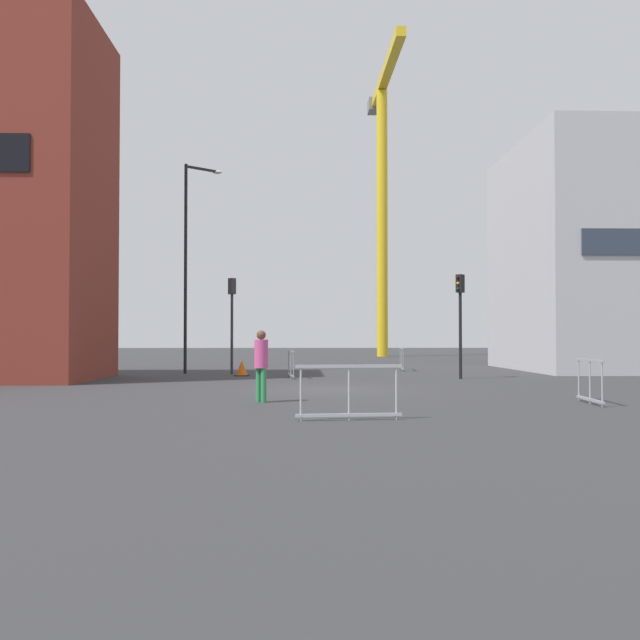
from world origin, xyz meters
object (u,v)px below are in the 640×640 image
object	(u,v)px
traffic_cone_striped	(242,368)
traffic_light_island	(460,309)
construction_crane	(383,173)
streetlamp_tall	(189,253)
traffic_light_median	(232,310)
pedestrian_walking	(261,360)

from	to	relation	value
traffic_cone_striped	traffic_light_island	bearing A→B (deg)	-15.14
construction_crane	streetlamp_tall	bearing A→B (deg)	-114.42
traffic_light_median	streetlamp_tall	bearing A→B (deg)	160.66
traffic_light_median	traffic_cone_striped	size ratio (longest dim) A/B	6.41
construction_crane	traffic_light_island	size ratio (longest dim) A/B	5.69
traffic_light_island	pedestrian_walking	world-z (taller)	traffic_light_island
streetlamp_tall	traffic_cone_striped	size ratio (longest dim) A/B	14.30
streetlamp_tall	traffic_cone_striped	distance (m)	5.98
streetlamp_tall	traffic_cone_striped	xyz separation A→B (m)	(2.52, -2.01, -5.05)
traffic_light_median	pedestrian_walking	world-z (taller)	traffic_light_median
pedestrian_walking	construction_crane	bearing A→B (deg)	78.95
pedestrian_walking	traffic_cone_striped	distance (m)	11.88
traffic_light_island	traffic_cone_striped	xyz separation A→B (m)	(-8.61, 2.33, -2.40)
traffic_light_island	pedestrian_walking	size ratio (longest dim) A/B	2.26
construction_crane	pedestrian_walking	bearing A→B (deg)	-101.05
traffic_light_island	pedestrian_walking	bearing A→B (deg)	-127.14
construction_crane	traffic_cone_striped	distance (m)	32.76
traffic_cone_striped	construction_crane	bearing A→B (deg)	71.71
streetlamp_tall	pedestrian_walking	bearing A→B (deg)	-73.90
streetlamp_tall	traffic_light_median	xyz separation A→B (m)	(1.96, -0.69, -2.56)
pedestrian_walking	traffic_cone_striped	bearing A→B (deg)	97.07
streetlamp_tall	traffic_light_island	distance (m)	12.23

